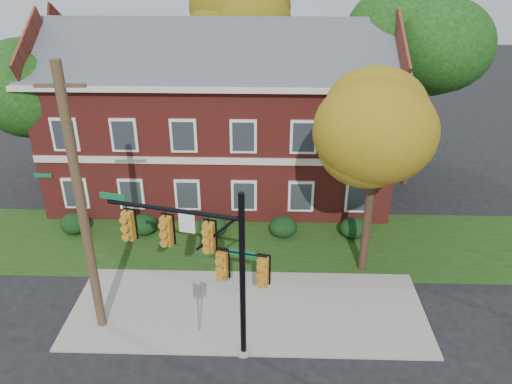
{
  "coord_description": "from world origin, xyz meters",
  "views": [
    {
      "loc": [
        0.8,
        -14.67,
        13.16
      ],
      "look_at": [
        0.26,
        3.0,
        4.3
      ],
      "focal_mm": 35.0,
      "sensor_mm": 36.0,
      "label": 1
    }
  ],
  "objects_px": {
    "hedge_left": "(143,225)",
    "tree_left_rear": "(31,81)",
    "tree_far_rear": "(250,16)",
    "tree_near_right": "(384,129)",
    "tree_right_rear": "(431,48)",
    "hedge_far_left": "(74,224)",
    "sign_post": "(198,300)",
    "hedge_right": "(283,227)",
    "hedge_far_right": "(354,228)",
    "utility_pole": "(82,208)",
    "traffic_signal": "(208,255)",
    "hedge_center": "(213,226)",
    "apartment_building": "(220,108)"
  },
  "relations": [
    {
      "from": "utility_pole",
      "to": "sign_post",
      "type": "bearing_deg",
      "value": -6.04
    },
    {
      "from": "apartment_building",
      "to": "tree_far_rear",
      "type": "bearing_deg",
      "value": 80.29
    },
    {
      "from": "hedge_left",
      "to": "utility_pole",
      "type": "bearing_deg",
      "value": -90.45
    },
    {
      "from": "hedge_far_left",
      "to": "tree_far_rear",
      "type": "bearing_deg",
      "value": 57.5
    },
    {
      "from": "hedge_far_left",
      "to": "sign_post",
      "type": "xyz_separation_m",
      "value": [
        7.23,
        -6.97,
        0.97
      ]
    },
    {
      "from": "tree_near_right",
      "to": "sign_post",
      "type": "relative_size",
      "value": 3.89
    },
    {
      "from": "sign_post",
      "to": "traffic_signal",
      "type": "bearing_deg",
      "value": -29.17
    },
    {
      "from": "sign_post",
      "to": "hedge_center",
      "type": "bearing_deg",
      "value": 115.68
    },
    {
      "from": "tree_near_right",
      "to": "utility_pole",
      "type": "relative_size",
      "value": 0.85
    },
    {
      "from": "apartment_building",
      "to": "hedge_far_left",
      "type": "height_order",
      "value": "apartment_building"
    },
    {
      "from": "tree_far_rear",
      "to": "hedge_center",
      "type": "bearing_deg",
      "value": -95.85
    },
    {
      "from": "hedge_far_left",
      "to": "tree_far_rear",
      "type": "relative_size",
      "value": 0.12
    },
    {
      "from": "hedge_center",
      "to": "tree_left_rear",
      "type": "bearing_deg",
      "value": 156.96
    },
    {
      "from": "hedge_right",
      "to": "hedge_far_right",
      "type": "height_order",
      "value": "same"
    },
    {
      "from": "tree_right_rear",
      "to": "traffic_signal",
      "type": "height_order",
      "value": "tree_right_rear"
    },
    {
      "from": "tree_far_rear",
      "to": "hedge_far_right",
      "type": "bearing_deg",
      "value": -66.63
    },
    {
      "from": "tree_near_right",
      "to": "hedge_left",
      "type": "bearing_deg",
      "value": 165.19
    },
    {
      "from": "hedge_left",
      "to": "tree_left_rear",
      "type": "distance_m",
      "value": 9.69
    },
    {
      "from": "tree_right_rear",
      "to": "hedge_left",
      "type": "bearing_deg",
      "value": -157.58
    },
    {
      "from": "hedge_far_left",
      "to": "tree_left_rear",
      "type": "distance_m",
      "value": 7.9
    },
    {
      "from": "hedge_center",
      "to": "tree_right_rear",
      "type": "bearing_deg",
      "value": 28.37
    },
    {
      "from": "utility_pole",
      "to": "sign_post",
      "type": "xyz_separation_m",
      "value": [
        3.78,
        -0.24,
        -3.62
      ]
    },
    {
      "from": "hedge_far_left",
      "to": "sign_post",
      "type": "distance_m",
      "value": 10.09
    },
    {
      "from": "apartment_building",
      "to": "tree_right_rear",
      "type": "xyz_separation_m",
      "value": [
        11.31,
        0.86,
        3.13
      ]
    },
    {
      "from": "tree_right_rear",
      "to": "tree_far_rear",
      "type": "distance_m",
      "value": 12.2
    },
    {
      "from": "hedge_right",
      "to": "tree_left_rear",
      "type": "bearing_deg",
      "value": 162.63
    },
    {
      "from": "hedge_far_right",
      "to": "traffic_signal",
      "type": "xyz_separation_m",
      "value": [
        -6.18,
        -7.76,
        3.47
      ]
    },
    {
      "from": "tree_far_rear",
      "to": "tree_near_right",
      "type": "bearing_deg",
      "value": -69.73
    },
    {
      "from": "hedge_right",
      "to": "tree_left_rear",
      "type": "relative_size",
      "value": 0.16
    },
    {
      "from": "tree_near_right",
      "to": "tree_left_rear",
      "type": "distance_m",
      "value": 18.33
    },
    {
      "from": "hedge_right",
      "to": "sign_post",
      "type": "xyz_separation_m",
      "value": [
        -3.27,
        -6.97,
        0.97
      ]
    },
    {
      "from": "hedge_right",
      "to": "utility_pole",
      "type": "distance_m",
      "value": 10.78
    },
    {
      "from": "apartment_building",
      "to": "tree_near_right",
      "type": "height_order",
      "value": "apartment_building"
    },
    {
      "from": "tree_near_right",
      "to": "sign_post",
      "type": "xyz_separation_m",
      "value": [
        -7.0,
        -4.14,
        -5.17
      ]
    },
    {
      "from": "tree_right_rear",
      "to": "utility_pole",
      "type": "height_order",
      "value": "tree_right_rear"
    },
    {
      "from": "tree_right_rear",
      "to": "tree_near_right",
      "type": "bearing_deg",
      "value": -114.58
    },
    {
      "from": "sign_post",
      "to": "hedge_far_left",
      "type": "bearing_deg",
      "value": 159.85
    },
    {
      "from": "tree_left_rear",
      "to": "traffic_signal",
      "type": "height_order",
      "value": "tree_left_rear"
    },
    {
      "from": "tree_right_rear",
      "to": "tree_far_rear",
      "type": "bearing_deg",
      "value": 145.0
    },
    {
      "from": "hedge_far_left",
      "to": "tree_near_right",
      "type": "xyz_separation_m",
      "value": [
        14.22,
        -2.83,
        6.14
      ]
    },
    {
      "from": "apartment_building",
      "to": "hedge_left",
      "type": "bearing_deg",
      "value": -123.67
    },
    {
      "from": "hedge_left",
      "to": "hedge_far_right",
      "type": "bearing_deg",
      "value": 0.0
    },
    {
      "from": "hedge_right",
      "to": "hedge_far_left",
      "type": "bearing_deg",
      "value": 180.0
    },
    {
      "from": "tree_far_rear",
      "to": "sign_post",
      "type": "xyz_separation_m",
      "value": [
        -1.12,
        -20.07,
        -7.34
      ]
    },
    {
      "from": "hedge_center",
      "to": "tree_far_rear",
      "type": "relative_size",
      "value": 0.12
    },
    {
      "from": "traffic_signal",
      "to": "utility_pole",
      "type": "bearing_deg",
      "value": -179.82
    },
    {
      "from": "tree_left_rear",
      "to": "tree_far_rear",
      "type": "distance_m",
      "value": 14.4
    },
    {
      "from": "tree_left_rear",
      "to": "sign_post",
      "type": "distance_m",
      "value": 15.79
    },
    {
      "from": "hedge_far_left",
      "to": "hedge_center",
      "type": "height_order",
      "value": "same"
    },
    {
      "from": "tree_left_rear",
      "to": "hedge_far_left",
      "type": "bearing_deg",
      "value": -56.58
    }
  ]
}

